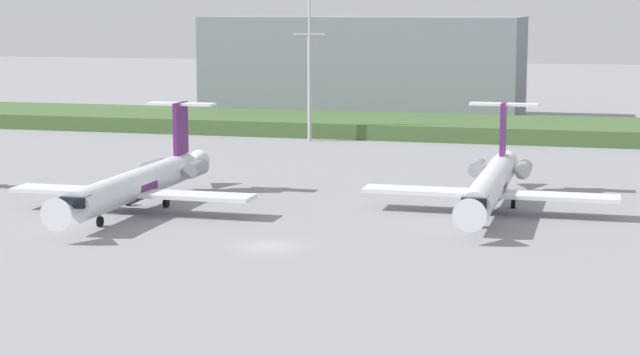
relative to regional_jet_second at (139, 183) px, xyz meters
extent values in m
plane|color=gray|center=(16.10, 18.24, -2.54)|extent=(500.00, 500.00, 0.00)
cube|color=#426033|center=(16.10, 66.12, -1.44)|extent=(320.00, 20.00, 2.20)
cylinder|color=silver|center=(0.00, -0.59, -0.09)|extent=(2.70, 24.00, 2.70)
cone|color=silver|center=(0.00, -14.09, -0.09)|extent=(2.70, 3.00, 2.70)
cone|color=silver|center=(0.00, 13.41, -0.09)|extent=(2.30, 4.00, 2.29)
cube|color=black|center=(0.00, -12.19, 0.39)|extent=(2.02, 1.80, 0.90)
cylinder|color=#591E66|center=(0.00, -0.59, -0.24)|extent=(2.76, 3.60, 2.76)
cube|color=silver|center=(-5.90, -1.59, -0.69)|extent=(11.00, 3.20, 0.36)
cube|color=silver|center=(5.91, -1.59, -0.69)|extent=(11.00, 3.20, 0.36)
cube|color=#591E66|center=(0.00, 10.41, 3.86)|extent=(0.36, 3.20, 5.20)
cube|color=silver|center=(0.00, 10.71, 6.26)|extent=(6.80, 1.80, 0.24)
cylinder|color=gray|center=(-2.25, 8.61, 0.11)|extent=(1.50, 3.40, 1.50)
cylinder|color=gray|center=(2.25, 8.61, 0.11)|extent=(1.50, 3.40, 1.50)
cylinder|color=gray|center=(0.00, -8.03, -1.54)|extent=(0.20, 0.20, 0.65)
cylinder|color=black|center=(0.00, -8.03, -2.09)|extent=(0.30, 0.90, 0.90)
cylinder|color=black|center=(-1.90, 1.81, -2.09)|extent=(0.35, 0.90, 0.90)
cylinder|color=black|center=(1.90, 1.81, -2.09)|extent=(0.35, 0.90, 0.90)
cylinder|color=silver|center=(31.17, 7.26, -0.09)|extent=(2.70, 24.00, 2.70)
cone|color=silver|center=(31.17, -6.24, -0.09)|extent=(2.70, 3.00, 2.70)
cone|color=silver|center=(31.17, 21.26, -0.09)|extent=(2.29, 4.00, 2.29)
cube|color=black|center=(31.17, -4.34, 0.39)|extent=(2.03, 1.80, 0.90)
cylinder|color=#591E66|center=(31.17, 7.26, -0.24)|extent=(2.76, 3.60, 2.76)
cube|color=silver|center=(25.27, 6.26, -0.69)|extent=(11.00, 3.20, 0.36)
cube|color=silver|center=(37.08, 6.26, -0.69)|extent=(11.00, 3.20, 0.36)
cube|color=#591E66|center=(31.17, 18.26, 3.86)|extent=(0.36, 3.20, 5.20)
cube|color=silver|center=(31.17, 18.56, 6.26)|extent=(6.80, 1.80, 0.24)
cylinder|color=gray|center=(28.92, 16.46, 0.11)|extent=(1.50, 3.40, 1.50)
cylinder|color=gray|center=(33.42, 16.46, 0.11)|extent=(1.50, 3.40, 1.50)
cylinder|color=gray|center=(31.17, -0.18, -1.54)|extent=(0.20, 0.20, 0.65)
cylinder|color=black|center=(31.17, -0.18, -2.09)|extent=(0.30, 0.90, 0.90)
cylinder|color=black|center=(29.27, 9.66, -2.09)|extent=(0.35, 0.90, 0.90)
cylinder|color=black|center=(33.07, 9.66, -2.09)|extent=(0.35, 0.90, 0.90)
cylinder|color=#B2B2B7|center=(1.46, 53.73, 4.60)|extent=(0.50, 0.50, 14.27)
cylinder|color=#B2B2B7|center=(1.46, 53.73, 15.57)|extent=(0.28, 0.28, 7.68)
cube|color=#B2B2B7|center=(1.46, 53.73, 12.13)|extent=(4.40, 0.20, 0.20)
cube|color=gray|center=(2.18, 86.34, 5.80)|extent=(50.76, 22.82, 16.68)
camera|label=1|loc=(41.34, -91.61, 16.04)|focal=61.83mm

